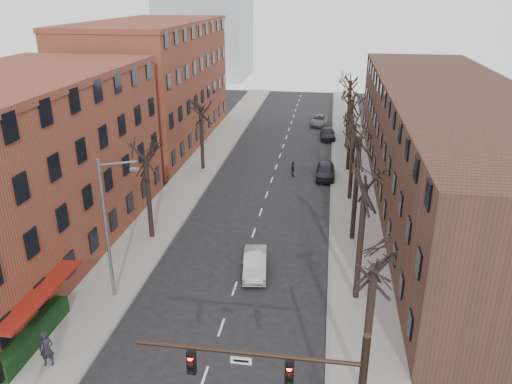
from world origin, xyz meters
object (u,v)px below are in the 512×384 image
at_px(parked_car_mid, 328,134).
at_px(pedestrian_a, 47,349).
at_px(silver_sedan, 255,263).
at_px(parked_car_near, 325,171).

height_order(parked_car_mid, pedestrian_a, pedestrian_a).
relative_size(parked_car_mid, pedestrian_a, 2.34).
xyz_separation_m(silver_sedan, parked_car_near, (4.30, 19.24, 0.07)).
xyz_separation_m(parked_car_near, pedestrian_a, (-13.20, -29.78, 0.34)).
bearing_deg(pedestrian_a, silver_sedan, 35.93).
distance_m(silver_sedan, pedestrian_a, 13.80).
relative_size(parked_car_near, pedestrian_a, 2.35).
distance_m(parked_car_near, pedestrian_a, 32.57).
xyz_separation_m(parked_car_mid, pedestrian_a, (-13.20, -44.47, 0.46)).
xyz_separation_m(silver_sedan, pedestrian_a, (-8.90, -10.53, 0.41)).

